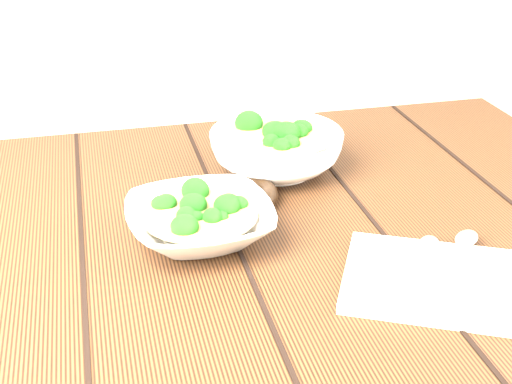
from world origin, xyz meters
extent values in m
cube|color=#341E0F|center=(0.00, 0.00, 0.73)|extent=(1.20, 0.80, 0.04)
cube|color=#341E0F|center=(0.54, 0.34, 0.35)|extent=(0.07, 0.07, 0.71)
imported|color=silver|center=(-0.06, -0.03, 0.77)|extent=(0.20, 0.20, 0.05)
cylinder|color=olive|center=(-0.06, -0.03, 0.79)|extent=(0.16, 0.16, 0.00)
ellipsoid|color=#237B1B|center=(-0.04, -0.02, 0.79)|extent=(0.03, 0.03, 0.02)
ellipsoid|color=#237B1B|center=(-0.05, 0.00, 0.79)|extent=(0.03, 0.03, 0.02)
ellipsoid|color=#237B1B|center=(-0.07, 0.02, 0.79)|extent=(0.03, 0.03, 0.02)
ellipsoid|color=#237B1B|center=(-0.08, -0.01, 0.79)|extent=(0.03, 0.03, 0.02)
ellipsoid|color=#237B1B|center=(-0.10, -0.03, 0.79)|extent=(0.03, 0.03, 0.02)
ellipsoid|color=#237B1B|center=(-0.10, -0.06, 0.79)|extent=(0.03, 0.03, 0.02)
ellipsoid|color=#237B1B|center=(-0.07, -0.05, 0.79)|extent=(0.03, 0.03, 0.02)
ellipsoid|color=#237B1B|center=(-0.05, -0.06, 0.79)|extent=(0.03, 0.03, 0.02)
ellipsoid|color=#237B1B|center=(-0.01, -0.05, 0.79)|extent=(0.03, 0.03, 0.02)
imported|color=silver|center=(0.09, 0.16, 0.78)|extent=(0.27, 0.27, 0.07)
cylinder|color=olive|center=(0.09, 0.16, 0.81)|extent=(0.17, 0.17, 0.00)
ellipsoid|color=#237B1B|center=(0.11, 0.16, 0.81)|extent=(0.04, 0.04, 0.03)
ellipsoid|color=#237B1B|center=(0.11, 0.19, 0.81)|extent=(0.04, 0.04, 0.03)
ellipsoid|color=#237B1B|center=(0.07, 0.20, 0.81)|extent=(0.04, 0.04, 0.03)
ellipsoid|color=#237B1B|center=(0.07, 0.16, 0.81)|extent=(0.04, 0.04, 0.03)
ellipsoid|color=#237B1B|center=(0.06, 0.13, 0.81)|extent=(0.04, 0.04, 0.03)
ellipsoid|color=#237B1B|center=(0.10, 0.10, 0.81)|extent=(0.04, 0.04, 0.03)
ellipsoid|color=#237B1B|center=(0.12, 0.14, 0.81)|extent=(0.04, 0.04, 0.03)
torus|color=black|center=(0.01, 0.06, 0.76)|extent=(0.15, 0.15, 0.03)
cube|color=beige|center=(0.19, -0.21, 0.76)|extent=(0.27, 0.25, 0.01)
cylinder|color=#A7A194|center=(0.17, -0.21, 0.76)|extent=(0.07, 0.12, 0.01)
ellipsoid|color=#A7A194|center=(0.22, -0.14, 0.76)|extent=(0.05, 0.06, 0.01)
cylinder|color=#A7A194|center=(0.21, -0.20, 0.76)|extent=(0.10, 0.10, 0.01)
ellipsoid|color=#A7A194|center=(0.27, -0.14, 0.76)|extent=(0.05, 0.06, 0.01)
camera|label=1|loc=(-0.19, -0.85, 1.23)|focal=50.00mm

